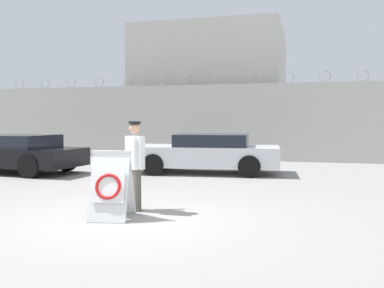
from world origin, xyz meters
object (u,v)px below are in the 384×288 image
at_px(barricade_sign, 111,185).
at_px(parked_car_rear_sedan, 206,153).
at_px(security_guard, 135,161).
at_px(parked_car_front_coupe, 14,153).

height_order(barricade_sign, parked_car_rear_sedan, parked_car_rear_sedan).
distance_m(barricade_sign, security_guard, 0.81).
xyz_separation_m(security_guard, parked_car_front_coupe, (-5.97, 4.32, -0.29)).
bearing_deg(security_guard, barricade_sign, 121.20).
bearing_deg(parked_car_front_coupe, security_guard, 149.08).
bearing_deg(parked_car_rear_sedan, barricade_sign, 83.49).
distance_m(parked_car_front_coupe, parked_car_rear_sedan, 6.17).
height_order(barricade_sign, parked_car_front_coupe, parked_car_front_coupe).
bearing_deg(parked_car_front_coupe, parked_car_rear_sedan, -160.69).
bearing_deg(barricade_sign, security_guard, 68.44).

